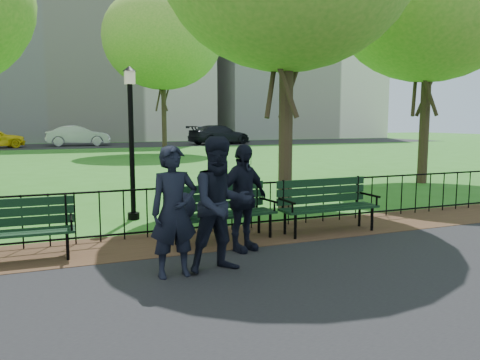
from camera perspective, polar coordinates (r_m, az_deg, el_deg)
name	(u,v)px	position (r m, az deg, el deg)	size (l,w,h in m)	color
ground	(216,267)	(6.79, -2.91, -10.54)	(120.00, 120.00, 0.00)	#29681B
dirt_strip	(188,241)	(8.16, -6.35, -7.41)	(60.00, 1.60, 0.01)	#322414
far_street	(80,146)	(41.22, -18.90, 3.98)	(70.00, 9.00, 0.01)	black
iron_fence	(180,208)	(8.53, -7.30, -3.44)	(24.06, 0.06, 1.00)	black
apartment_east	(288,41)	(61.77, 5.81, 16.46)	(20.00, 15.00, 24.00)	white
park_bench_main	(207,206)	(7.85, -4.03, -3.21)	(1.96, 0.83, 1.06)	black
park_bench_left_a	(11,223)	(7.68, -26.13, -4.77)	(1.77, 0.59, 1.00)	black
park_bench_right_a	(326,199)	(8.84, 10.47, -2.35)	(1.91, 0.63, 1.08)	black
lamppost	(131,137)	(9.97, -13.10, 5.10)	(0.29, 0.29, 3.18)	black
tree_mid_e	(430,0)	(17.12, 22.20, 19.63)	(6.09, 6.09, 8.49)	#2D2116
tree_far_e	(162,39)	(30.27, -9.43, 16.64)	(7.29, 7.29, 10.17)	#2D2116
person_left	(174,212)	(6.21, -8.05, -3.85)	(0.64, 0.42, 1.74)	black
person_mid	(221,205)	(6.37, -2.33, -3.01)	(0.90, 0.47, 1.85)	black
person_right	(242,198)	(7.37, 0.29, -2.21)	(1.00, 0.41, 1.70)	black
sedan_silver	(78,136)	(41.01, -19.14, 5.13)	(1.76, 5.05, 1.66)	#ADAFB5
sedan_dark	(220,135)	(41.47, -2.51, 5.54)	(2.34, 5.75, 1.67)	black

